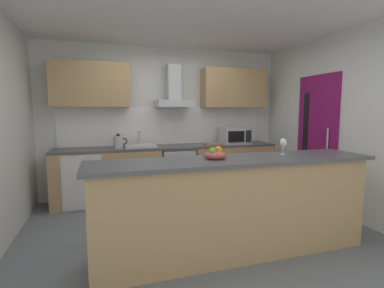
# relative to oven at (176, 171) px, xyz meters

# --- Properties ---
(ground) EXTENTS (5.27, 4.53, 0.02)m
(ground) POSITION_rel_oven_xyz_m (-0.10, -1.42, -0.47)
(ground) COLOR slate
(ceiling) EXTENTS (5.27, 4.53, 0.02)m
(ceiling) POSITION_rel_oven_xyz_m (-0.10, -1.42, 2.15)
(ceiling) COLOR white
(wall_back) EXTENTS (5.27, 0.12, 2.60)m
(wall_back) POSITION_rel_oven_xyz_m (-0.10, 0.41, 0.84)
(wall_back) COLOR silver
(wall_back) RESTS_ON ground
(wall_right) EXTENTS (0.12, 4.53, 2.60)m
(wall_right) POSITION_rel_oven_xyz_m (2.10, -1.42, 0.84)
(wall_right) COLOR silver
(wall_right) RESTS_ON ground
(backsplash_tile) EXTENTS (3.63, 0.02, 0.66)m
(backsplash_tile) POSITION_rel_oven_xyz_m (-0.10, 0.33, 0.77)
(backsplash_tile) COLOR white
(counter_back) EXTENTS (3.76, 0.60, 0.90)m
(counter_back) POSITION_rel_oven_xyz_m (-0.10, 0.03, -0.01)
(counter_back) COLOR tan
(counter_back) RESTS_ON ground
(counter_island) EXTENTS (2.96, 0.64, 1.02)m
(counter_island) POSITION_rel_oven_xyz_m (0.08, -2.13, 0.05)
(counter_island) COLOR tan
(counter_island) RESTS_ON ground
(upper_cabinets) EXTENTS (3.71, 0.32, 0.70)m
(upper_cabinets) POSITION_rel_oven_xyz_m (-0.10, 0.18, 1.45)
(upper_cabinets) COLOR tan
(side_door) EXTENTS (0.08, 0.85, 2.05)m
(side_door) POSITION_rel_oven_xyz_m (2.02, -1.04, 0.57)
(side_door) COLOR #7A1456
(side_door) RESTS_ON ground
(oven) EXTENTS (0.60, 0.62, 0.80)m
(oven) POSITION_rel_oven_xyz_m (0.00, 0.00, 0.00)
(oven) COLOR slate
(oven) RESTS_ON ground
(refrigerator) EXTENTS (0.58, 0.60, 0.85)m
(refrigerator) POSITION_rel_oven_xyz_m (-1.52, -0.00, -0.03)
(refrigerator) COLOR white
(refrigerator) RESTS_ON ground
(microwave) EXTENTS (0.50, 0.38, 0.30)m
(microwave) POSITION_rel_oven_xyz_m (1.09, -0.03, 0.59)
(microwave) COLOR #B7BABC
(microwave) RESTS_ON counter_back
(sink) EXTENTS (0.50, 0.40, 0.26)m
(sink) POSITION_rel_oven_xyz_m (-0.61, 0.01, 0.47)
(sink) COLOR silver
(sink) RESTS_ON counter_back
(kettle) EXTENTS (0.29, 0.15, 0.24)m
(kettle) POSITION_rel_oven_xyz_m (-0.96, -0.03, 0.55)
(kettle) COLOR #B7BABC
(kettle) RESTS_ON counter_back
(range_hood) EXTENTS (0.62, 0.45, 0.72)m
(range_hood) POSITION_rel_oven_xyz_m (0.00, 0.13, 1.33)
(range_hood) COLOR #B7BABC
(wine_glass) EXTENTS (0.08, 0.08, 0.18)m
(wine_glass) POSITION_rel_oven_xyz_m (0.69, -2.05, 0.68)
(wine_glass) COLOR silver
(wine_glass) RESTS_ON counter_island
(fruit_bowl) EXTENTS (0.22, 0.22, 0.13)m
(fruit_bowl) POSITION_rel_oven_xyz_m (-0.13, -2.09, 0.60)
(fruit_bowl) COLOR #B24C47
(fruit_bowl) RESTS_ON counter_island
(chopping_board) EXTENTS (0.35, 0.23, 0.02)m
(chopping_board) POSITION_rel_oven_xyz_m (0.68, -0.02, 0.45)
(chopping_board) COLOR #9E7247
(chopping_board) RESTS_ON counter_back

